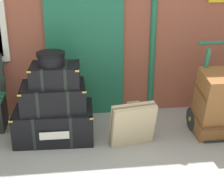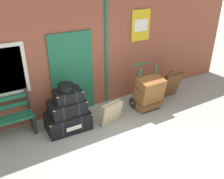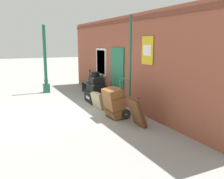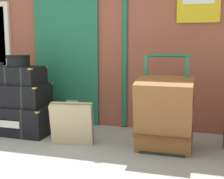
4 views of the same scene
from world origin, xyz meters
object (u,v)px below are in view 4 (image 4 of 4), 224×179
steamer_trunk_top (22,75)px  suitcase_cream (72,123)px  round_hatbox (18,60)px  porters_trolley (165,127)px  steamer_trunk_middle (21,94)px  steamer_trunk_base (21,118)px  large_brown_trunk (164,115)px

steamer_trunk_top → suitcase_cream: size_ratio=1.06×
round_hatbox → porters_trolley: porters_trolley is taller
steamer_trunk_middle → porters_trolley: porters_trolley is taller
steamer_trunk_base → round_hatbox: (0.01, -0.02, 0.89)m
steamer_trunk_top → round_hatbox: round_hatbox is taller
steamer_trunk_base → steamer_trunk_top: steamer_trunk_top is taller
steamer_trunk_middle → porters_trolley: 2.19m
steamer_trunk_base → large_brown_trunk: 2.21m
steamer_trunk_base → large_brown_trunk: bearing=-6.5°
porters_trolley → steamer_trunk_middle: bearing=178.0°
round_hatbox → large_brown_trunk: size_ratio=0.36×
large_brown_trunk → steamer_trunk_middle: bearing=173.5°
steamer_trunk_base → suitcase_cream: 1.03m
large_brown_trunk → suitcase_cream: 1.22m
steamer_trunk_middle → steamer_trunk_top: size_ratio=1.29×
suitcase_cream → porters_trolley: bearing=11.5°
steamer_trunk_middle → large_brown_trunk: size_ratio=0.87×
round_hatbox → steamer_trunk_top: bearing=28.1°
large_brown_trunk → steamer_trunk_base: bearing=173.5°
steamer_trunk_base → large_brown_trunk: large_brown_trunk is taller
steamer_trunk_top → steamer_trunk_base: bearing=-179.6°
steamer_trunk_top → round_hatbox: (-0.04, -0.02, 0.23)m
steamer_trunk_top → round_hatbox: size_ratio=1.84×
round_hatbox → large_brown_trunk: round_hatbox is taller
steamer_trunk_base → large_brown_trunk: (2.18, -0.25, 0.26)m
steamer_trunk_middle → large_brown_trunk: large_brown_trunk is taller
steamer_trunk_middle → steamer_trunk_top: (0.04, 0.00, 0.29)m
porters_trolley → large_brown_trunk: porters_trolley is taller
round_hatbox → suitcase_cream: (0.96, -0.30, -0.81)m
round_hatbox → large_brown_trunk: (2.17, -0.23, -0.62)m
steamer_trunk_top → round_hatbox: bearing=-151.9°
steamer_trunk_middle → suitcase_cream: steamer_trunk_middle is taller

